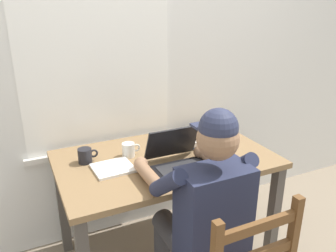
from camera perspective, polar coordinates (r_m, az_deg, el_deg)
The scene contains 9 objects.
back_wall at distance 2.36m, azimuth -5.61°, elevation 11.53°, with size 6.00×0.08×2.60m.
desk at distance 2.14m, azimuth -0.47°, elevation -7.60°, with size 1.30×0.80×0.75m.
seated_person at distance 1.76m, azimuth 5.78°, elevation -13.54°, with size 0.50×0.60×1.23m.
laptop at distance 1.96m, azimuth 1.97°, elevation -5.52°, with size 0.33×0.33×0.22m.
computer_mouse at distance 2.07m, azimuth 9.57°, elevation -5.36°, with size 0.06×0.10×0.03m, color black.
coffee_mug_white at distance 2.10m, azimuth -6.60°, elevation -3.99°, with size 0.12×0.08×0.09m.
coffee_mug_dark at distance 2.07m, azimuth -13.73°, elevation -4.86°, with size 0.12×0.08×0.09m.
book_stack_main at distance 2.22m, azimuth 3.19°, elevation -2.69°, with size 0.19×0.15×0.07m.
paper_pile_near_laptop at distance 1.97m, azimuth -9.23°, elevation -7.00°, with size 0.22×0.20×0.02m, color white.
Camera 1 is at (-0.79, -1.72, 1.66)m, focal length 36.22 mm.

